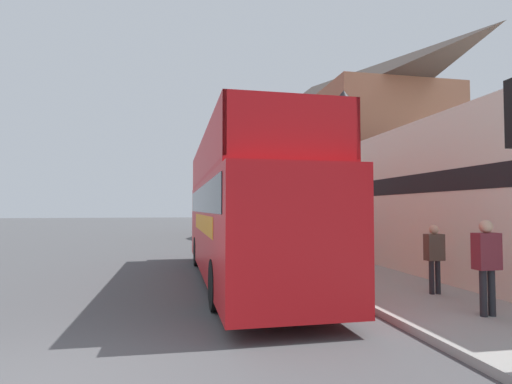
{
  "coord_description": "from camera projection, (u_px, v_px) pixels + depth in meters",
  "views": [
    {
      "loc": [
        1.52,
        -5.04,
        2.07
      ],
      "look_at": [
        3.76,
        6.25,
        2.56
      ],
      "focal_mm": 28.0,
      "sensor_mm": 36.0,
      "label": 1
    }
  ],
  "objects": [
    {
      "name": "sidewalk",
      "position": [
        268.0,
        243.0,
        23.52
      ],
      "size": [
        2.97,
        108.0,
        0.14
      ],
      "color": "#999993",
      "rests_on": "ground_plane"
    },
    {
      "name": "lamp_post_second",
      "position": [
        263.0,
        179.0,
        19.88
      ],
      "size": [
        0.35,
        0.35,
        4.99
      ],
      "color": "black",
      "rests_on": "sidewalk"
    },
    {
      "name": "ground_plane",
      "position": [
        152.0,
        242.0,
        25.13
      ],
      "size": [
        144.0,
        144.0,
        0.0
      ],
      "primitive_type": "plane",
      "color": "#4C4C4F"
    },
    {
      "name": "parked_car_ahead_of_bus",
      "position": [
        234.0,
        237.0,
        19.36
      ],
      "size": [
        1.85,
        4.05,
        1.51
      ],
      "rotation": [
        0.0,
        0.0,
        0.03
      ],
      "color": "#9E9EA3",
      "rests_on": "ground_plane"
    },
    {
      "name": "pedestrian_nearest",
      "position": [
        487.0,
        258.0,
        7.22
      ],
      "size": [
        0.45,
        0.25,
        1.73
      ],
      "color": "#232328",
      "rests_on": "sidewalk"
    },
    {
      "name": "lamp_post_third",
      "position": [
        237.0,
        190.0,
        29.5
      ],
      "size": [
        0.35,
        0.35,
        4.9
      ],
      "color": "black",
      "rests_on": "sidewalk"
    },
    {
      "name": "brick_terrace_rear",
      "position": [
        312.0,
        161.0,
        29.42
      ],
      "size": [
        6.0,
        25.13,
        11.15
      ],
      "color": "#9E664C",
      "rests_on": "ground_plane"
    },
    {
      "name": "pedestrian_second",
      "position": [
        434.0,
        252.0,
        9.1
      ],
      "size": [
        0.41,
        0.23,
        1.57
      ],
      "color": "#232328",
      "rests_on": "sidewalk"
    },
    {
      "name": "tour_bus",
      "position": [
        242.0,
        217.0,
        11.62
      ],
      "size": [
        2.51,
        10.91,
        4.02
      ],
      "rotation": [
        0.0,
        0.0,
        0.01
      ],
      "color": "red",
      "rests_on": "ground_plane"
    },
    {
      "name": "pedestrian_third",
      "position": [
        342.0,
        237.0,
        13.32
      ],
      "size": [
        0.44,
        0.24,
        1.67
      ],
      "color": "#232328",
      "rests_on": "sidewalk"
    },
    {
      "name": "lamp_post_nearest",
      "position": [
        344.0,
        151.0,
        10.29
      ],
      "size": [
        0.35,
        0.35,
        5.02
      ],
      "color": "black",
      "rests_on": "sidewalk"
    }
  ]
}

